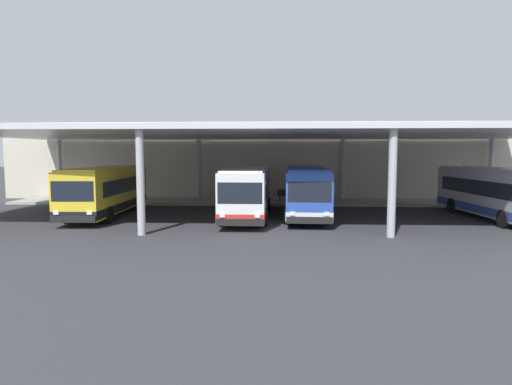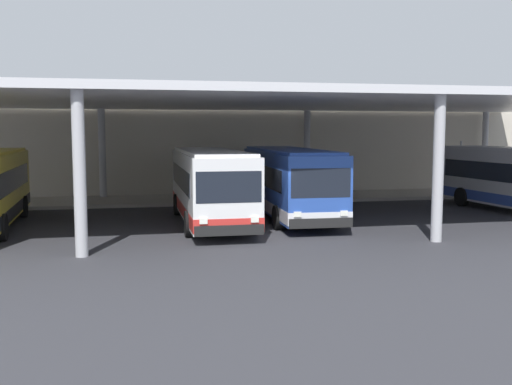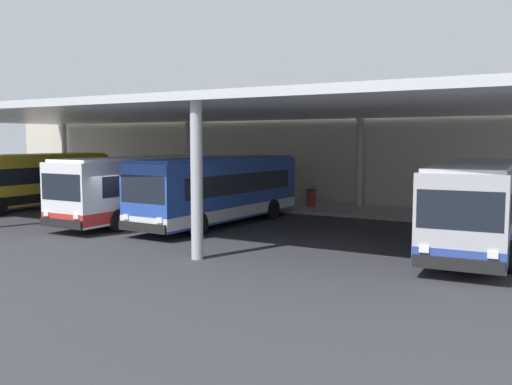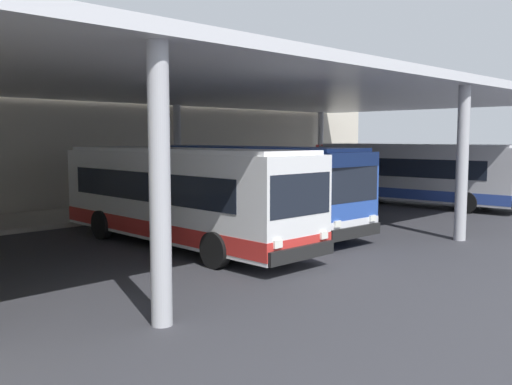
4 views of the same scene
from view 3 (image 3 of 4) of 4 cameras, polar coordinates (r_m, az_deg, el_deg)
ground_plane at (r=24.65m, az=-14.29°, el=-4.05°), size 200.00×200.00×0.00m
platform_kerb at (r=33.96m, az=-0.35°, el=-1.17°), size 42.00×4.50×0.18m
station_building_facade at (r=36.59m, az=2.22°, el=4.50°), size 48.00×1.60×6.81m
canopy_shelter at (r=28.55m, az=-6.76°, el=8.04°), size 40.00×17.00×5.55m
bus_nearest_bay at (r=35.00m, az=-22.15°, el=1.20°), size 3.05×10.63×3.17m
bus_second_bay at (r=27.82m, az=-11.25°, el=0.51°), size 2.77×10.55×3.17m
bus_middle_bay at (r=26.23m, az=-3.76°, el=0.31°), size 2.98×10.61×3.17m
bus_far_bay at (r=21.40m, az=21.71°, el=-1.21°), size 3.15×10.66×3.17m
bench_waiting at (r=33.22m, az=1.98°, el=-0.33°), size 1.80×0.45×0.92m
trash_bin at (r=32.06m, az=5.71°, el=-0.54°), size 0.52×0.52×0.98m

